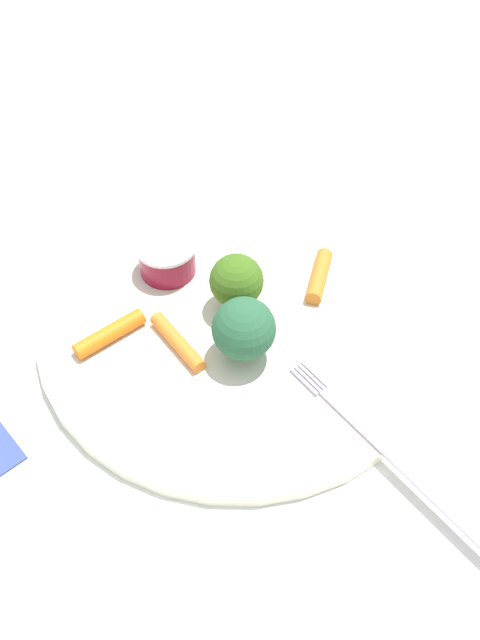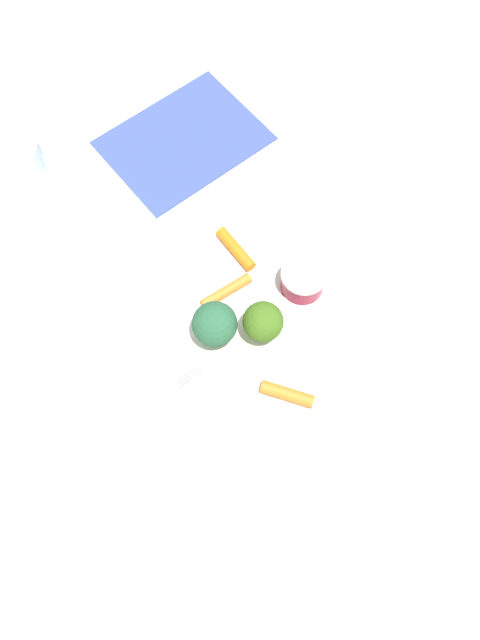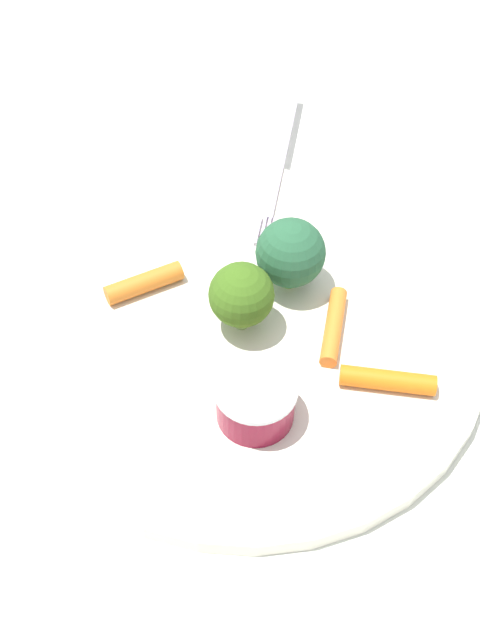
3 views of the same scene
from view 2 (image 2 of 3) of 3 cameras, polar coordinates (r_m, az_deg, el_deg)
The scene contains 11 objects.
ground_plane at distance 0.66m, azimuth 1.48°, elevation -1.68°, with size 2.40×2.40×0.00m, color silver.
plate at distance 0.65m, azimuth 1.49°, elevation -1.48°, with size 0.31×0.31×0.01m, color silver.
sauce_cup at distance 0.66m, azimuth 5.70°, elevation 3.62°, with size 0.05×0.05×0.03m.
broccoli_floret_0 at distance 0.62m, azimuth 2.17°, elevation -0.44°, with size 0.04×0.04×0.05m.
broccoli_floret_1 at distance 0.62m, azimuth -2.30°, elevation -0.36°, with size 0.05×0.05×0.05m.
carrot_stick_0 at distance 0.68m, azimuth -0.72°, elevation 6.37°, with size 0.01×0.01×0.06m, color orange.
carrot_stick_1 at distance 0.66m, azimuth -1.25°, elevation 2.63°, with size 0.01×0.01×0.06m, color orange.
carrot_stick_2 at distance 0.62m, azimuth 4.31°, elevation -6.69°, with size 0.01×0.01×0.05m, color orange.
fork at distance 0.62m, azimuth -10.65°, elevation -9.01°, with size 0.18×0.08×0.00m.
drinking_glass at distance 0.71m, azimuth -19.27°, elevation 11.34°, with size 0.07×0.07×0.13m, color silver.
napkin at distance 0.79m, azimuth -5.10°, elevation 15.88°, with size 0.18×0.14×0.00m, color #374887.
Camera 2 is at (0.07, 0.24, 0.61)m, focal length 35.43 mm.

